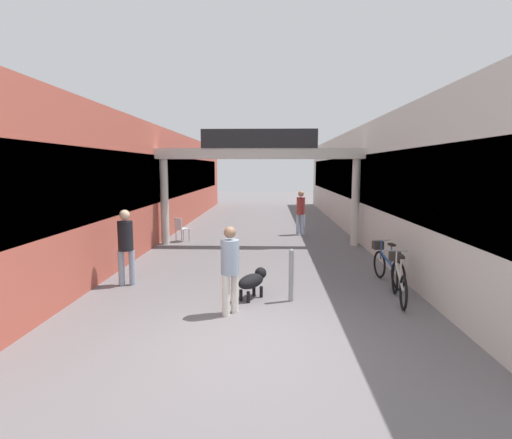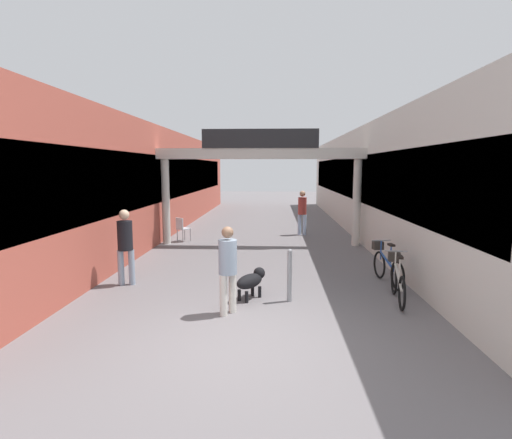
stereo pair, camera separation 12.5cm
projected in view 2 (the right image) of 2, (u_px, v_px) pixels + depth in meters
The scene contains 12 objects.
ground_plane at pixel (241, 341), 6.27m from camera, with size 80.00×80.00×0.00m, color slate.
storefront_left at pixel (145, 182), 17.13m from camera, with size 3.00×26.00×4.20m.
storefront_right at pixel (385, 182), 16.65m from camera, with size 3.00×26.00×4.20m.
arcade_sign_gateway at pixel (260, 164), 13.76m from camera, with size 7.40×0.47×4.01m.
pedestrian_with_dog at pixel (228, 265), 7.32m from camera, with size 0.48×0.48×1.65m.
pedestrian_companion at pixel (125, 242), 9.17m from camera, with size 0.41×0.41×1.76m.
pedestrian_carrying_crate at pixel (302, 210), 16.08m from camera, with size 0.47×0.47×1.79m.
dog_on_leash at pixel (252, 280), 8.28m from camera, with size 0.70×0.84×0.61m.
bicycle_silver_nearest at pixel (397, 279), 8.17m from camera, with size 0.46×1.68×0.98m.
bicycle_blue_second at pixel (386, 265), 9.41m from camera, with size 0.46×1.68×0.98m.
bollard_post_metal at pixel (290, 275), 8.08m from camera, with size 0.10×0.10×1.09m.
cafe_chair_aluminium_nearer at pixel (182, 227), 14.67m from camera, with size 0.56×0.56×0.89m.
Camera 2 is at (0.51, -5.95, 2.71)m, focal length 28.00 mm.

